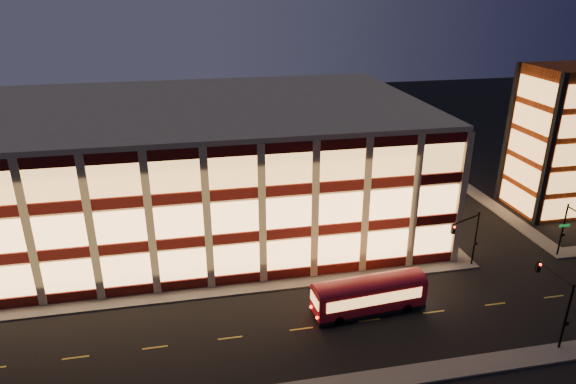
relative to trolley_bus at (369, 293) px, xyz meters
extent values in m
plane|color=black|center=(-10.32, 4.72, -1.88)|extent=(200.00, 200.00, 0.00)
cube|color=#514F4C|center=(-13.32, 5.72, -1.81)|extent=(54.00, 2.00, 0.15)
cube|color=#514F4C|center=(12.68, 21.72, -1.81)|extent=(2.00, 30.00, 0.15)
cube|color=#514F4C|center=(23.68, 21.72, -1.81)|extent=(2.00, 30.00, 0.15)
cube|color=tan|center=(-13.32, 21.72, 5.12)|extent=(50.00, 30.00, 14.00)
cube|color=tan|center=(-13.32, 21.72, 12.37)|extent=(50.40, 30.40, 0.50)
cube|color=#470C0A|center=(-13.32, 6.60, -1.23)|extent=(50.10, 0.25, 1.00)
cube|color=#FFB56B|center=(-13.32, 6.62, 0.87)|extent=(49.00, 0.20, 3.00)
cube|color=#470C0A|center=(11.80, 21.72, -1.23)|extent=(0.25, 30.10, 1.00)
cube|color=#FFB56B|center=(11.78, 21.72, 0.87)|extent=(0.20, 29.00, 3.00)
cube|color=#470C0A|center=(-13.32, 6.60, 3.17)|extent=(50.10, 0.25, 1.00)
cube|color=#FFB56B|center=(-13.32, 6.62, 5.27)|extent=(49.00, 0.20, 3.00)
cube|color=#470C0A|center=(11.80, 21.72, 3.17)|extent=(0.25, 30.10, 1.00)
cube|color=#FFB56B|center=(11.78, 21.72, 5.27)|extent=(0.20, 29.00, 3.00)
cube|color=#470C0A|center=(-13.32, 6.60, 7.57)|extent=(50.10, 0.25, 1.00)
cube|color=#FFB56B|center=(-13.32, 6.62, 9.67)|extent=(49.00, 0.20, 3.00)
cube|color=#470C0A|center=(11.80, 21.72, 7.57)|extent=(0.25, 30.10, 1.00)
cube|color=#FFB56B|center=(11.78, 21.72, 9.67)|extent=(0.20, 29.00, 3.00)
cube|color=#8C3814|center=(29.68, 16.72, 7.12)|extent=(8.00, 8.00, 18.00)
cube|color=black|center=(25.68, 12.72, 7.12)|extent=(0.60, 0.60, 18.00)
cube|color=black|center=(25.68, 20.72, 7.12)|extent=(0.60, 0.60, 18.00)
cube|color=black|center=(33.68, 20.72, 7.12)|extent=(0.60, 0.60, 18.00)
cube|color=#FFAE59|center=(29.68, 12.64, -0.08)|extent=(6.60, 0.16, 2.60)
cube|color=#FFAE59|center=(25.60, 16.72, -0.08)|extent=(0.16, 6.60, 2.60)
cube|color=#FFAE59|center=(29.68, 12.64, 3.32)|extent=(6.60, 0.16, 2.60)
cube|color=#FFAE59|center=(25.60, 16.72, 3.32)|extent=(0.16, 6.60, 2.60)
cube|color=#FFAE59|center=(25.60, 16.72, 6.72)|extent=(0.16, 6.60, 2.60)
cube|color=#FFAE59|center=(25.60, 16.72, 10.12)|extent=(0.16, 6.60, 2.60)
cube|color=#FFAE59|center=(25.60, 16.72, 13.52)|extent=(0.16, 6.60, 2.60)
cylinder|color=black|center=(13.18, 5.52, 1.12)|extent=(0.18, 0.18, 6.00)
cylinder|color=black|center=(11.43, 4.77, 3.82)|extent=(3.56, 1.63, 0.14)
cube|color=black|center=(9.68, 4.02, 3.32)|extent=(0.32, 0.32, 0.95)
sphere|color=#FF0C05|center=(9.68, 3.84, 3.62)|extent=(0.20, 0.20, 0.20)
cube|color=black|center=(13.18, 5.32, 0.72)|extent=(0.25, 0.18, 0.28)
cylinder|color=black|center=(23.18, 5.52, 1.12)|extent=(0.18, 0.18, 6.00)
cube|color=black|center=(23.18, 5.32, 0.72)|extent=(0.25, 0.18, 0.28)
cube|color=#0C7226|center=(23.18, 5.37, 1.72)|extent=(1.20, 0.06, 0.28)
cylinder|color=black|center=(13.18, -7.78, 1.12)|extent=(0.18, 0.18, 6.00)
cylinder|color=black|center=(13.18, -5.78, 3.82)|extent=(0.14, 4.00, 0.14)
cube|color=black|center=(13.18, -3.78, 3.32)|extent=(0.32, 0.32, 0.95)
sphere|color=#FF0C05|center=(13.18, -3.96, 3.62)|extent=(0.20, 0.20, 0.20)
cube|color=black|center=(13.18, -7.98, 0.72)|extent=(0.25, 0.18, 0.28)
cube|color=#9B0814|center=(0.00, 0.00, -0.18)|extent=(10.19, 3.36, 2.30)
cube|color=black|center=(0.00, 0.00, -1.53)|extent=(10.19, 3.36, 0.35)
cylinder|color=black|center=(-3.10, -1.37, -1.43)|extent=(0.92, 0.38, 0.90)
cylinder|color=black|center=(-3.29, 0.82, -1.43)|extent=(0.92, 0.38, 0.90)
cylinder|color=black|center=(3.29, -0.82, -1.43)|extent=(0.92, 0.38, 0.90)
cylinder|color=black|center=(3.10, 1.37, -1.43)|extent=(0.92, 0.38, 0.90)
cube|color=#FFAE59|center=(0.11, -1.28, 0.12)|extent=(8.79, 0.82, 1.00)
cube|color=#FFAE59|center=(-0.11, 1.28, 0.12)|extent=(8.79, 0.82, 1.00)
camera|label=1|loc=(-14.44, -35.82, 25.20)|focal=32.00mm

